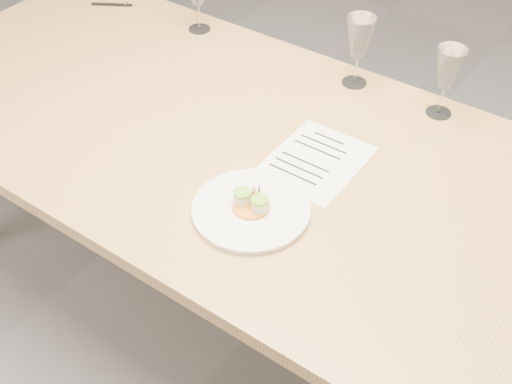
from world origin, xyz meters
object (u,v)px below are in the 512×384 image
Objects in this scene: dining_table at (263,167)px; recipe_sheet at (316,161)px; dinner_plate at (251,209)px; ballpoint_pen at (112,4)px; wine_glass_1 at (359,38)px; wine_glass_2 at (448,69)px.

recipe_sheet is (0.14, 0.03, 0.07)m from dining_table.
recipe_sheet is at bearing 84.22° from dinner_plate.
dinner_plate reaches higher than recipe_sheet.
ballpoint_pen is 0.61× the size of wine_glass_1.
ballpoint_pen is at bearing -176.56° from wine_glass_1.
dinner_plate is 2.15× the size of ballpoint_pen.
dinner_plate is at bearing -83.52° from wine_glass_1.
dining_table is 18.39× the size of ballpoint_pen.
wine_glass_2 is at bearing 65.35° from recipe_sheet.
dining_table is 8.54× the size of dinner_plate.
wine_glass_1 is (-0.07, 0.63, 0.14)m from dinner_plate.
ballpoint_pen is at bearing -177.27° from wine_glass_2.
ballpoint_pen is at bearing 162.64° from recipe_sheet.
dining_table is 8.47× the size of recipe_sheet.
dining_table is 11.22× the size of wine_glass_1.
dining_table is 0.56m from wine_glass_2.
ballpoint_pen is (-0.91, 0.36, 0.07)m from dining_table.
wine_glass_2 is at bearing 52.84° from dining_table.
wine_glass_2 is (0.17, 0.38, 0.14)m from recipe_sheet.
dinner_plate is (0.12, -0.22, 0.08)m from dining_table.
ballpoint_pen is at bearing 158.55° from dining_table.
ballpoint_pen is 0.64× the size of wine_glass_2.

